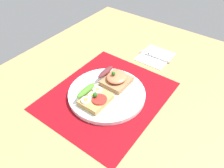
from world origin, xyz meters
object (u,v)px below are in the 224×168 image
(plate, at_px, (107,94))
(sandwich_egg_tomato, at_px, (94,98))
(napkin, at_px, (155,56))
(sandwich_salmon, at_px, (115,78))
(fork, at_px, (154,56))

(plate, distance_m, sandwich_egg_tomato, 0.06)
(plate, relative_size, napkin, 1.86)
(sandwich_salmon, distance_m, fork, 0.24)
(sandwich_salmon, xyz_separation_m, napkin, (0.25, -0.03, -0.03))
(plate, distance_m, fork, 0.30)
(fork, bearing_deg, sandwich_egg_tomato, 175.91)
(sandwich_salmon, bearing_deg, napkin, -7.08)
(sandwich_egg_tomato, bearing_deg, sandwich_salmon, 1.28)
(plate, height_order, napkin, plate)
(plate, xyz_separation_m, sandwich_salmon, (0.06, 0.01, 0.03))
(sandwich_egg_tomato, relative_size, napkin, 0.69)
(fork, bearing_deg, sandwich_salmon, 173.36)
(sandwich_egg_tomato, distance_m, sandwich_salmon, 0.11)
(sandwich_egg_tomato, height_order, napkin, sandwich_egg_tomato)
(sandwich_egg_tomato, xyz_separation_m, sandwich_salmon, (0.11, 0.00, 0.00))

